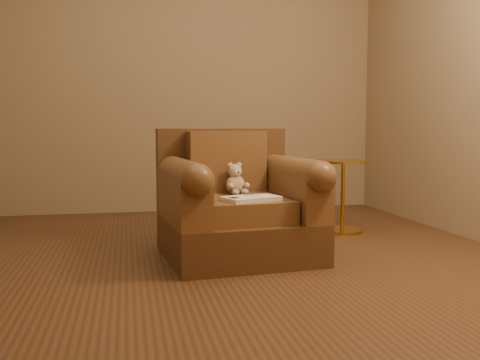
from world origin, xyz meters
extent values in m
plane|color=#52331C|center=(0.00, 0.00, 0.00)|extent=(4.00, 4.00, 0.00)
cube|color=#8D7757|center=(0.00, 2.00, 1.35)|extent=(4.00, 0.02, 2.70)
cube|color=#4E321A|center=(0.25, 0.04, 0.12)|extent=(0.96, 0.92, 0.25)
cube|color=#4E321A|center=(0.21, 0.42, 0.52)|extent=(0.89, 0.17, 0.55)
cube|color=brown|center=(0.25, 0.00, 0.31)|extent=(0.57, 0.67, 0.13)
cube|color=brown|center=(0.22, 0.30, 0.58)|extent=(0.52, 0.19, 0.40)
cube|color=brown|center=(-0.10, -0.03, 0.39)|extent=(0.25, 0.77, 0.28)
cube|color=brown|center=(0.60, 0.03, 0.39)|extent=(0.25, 0.77, 0.28)
cylinder|color=brown|center=(-0.10, -0.03, 0.53)|extent=(0.25, 0.77, 0.18)
cylinder|color=brown|center=(0.60, 0.03, 0.53)|extent=(0.25, 0.77, 0.18)
ellipsoid|color=tan|center=(0.25, 0.17, 0.44)|extent=(0.12, 0.11, 0.13)
sphere|color=tan|center=(0.25, 0.18, 0.53)|extent=(0.09, 0.09, 0.09)
ellipsoid|color=tan|center=(0.22, 0.17, 0.56)|extent=(0.04, 0.02, 0.04)
ellipsoid|color=tan|center=(0.28, 0.19, 0.56)|extent=(0.04, 0.02, 0.04)
ellipsoid|color=beige|center=(0.26, 0.13, 0.52)|extent=(0.04, 0.03, 0.04)
sphere|color=black|center=(0.26, 0.12, 0.52)|extent=(0.01, 0.01, 0.01)
ellipsoid|color=tan|center=(0.21, 0.11, 0.44)|extent=(0.04, 0.08, 0.04)
ellipsoid|color=tan|center=(0.32, 0.13, 0.44)|extent=(0.04, 0.08, 0.04)
ellipsoid|color=tan|center=(0.24, 0.09, 0.40)|extent=(0.05, 0.08, 0.04)
ellipsoid|color=tan|center=(0.30, 0.10, 0.40)|extent=(0.05, 0.08, 0.04)
cube|color=beige|center=(0.28, -0.15, 0.39)|extent=(0.37, 0.29, 0.02)
cube|color=white|center=(0.20, -0.18, 0.40)|extent=(0.21, 0.24, 0.00)
cube|color=white|center=(0.36, -0.13, 0.40)|extent=(0.21, 0.24, 0.00)
cube|color=beige|center=(0.28, -0.15, 0.41)|extent=(0.07, 0.18, 0.00)
cube|color=#0F1638|center=(0.17, -0.19, 0.41)|extent=(0.07, 0.08, 0.00)
cube|color=slate|center=(0.33, -0.06, 0.41)|extent=(0.15, 0.09, 0.00)
cylinder|color=gold|center=(1.20, 0.67, 0.01)|extent=(0.32, 0.32, 0.02)
cylinder|color=gold|center=(1.20, 0.67, 0.28)|extent=(0.03, 0.03, 0.52)
cylinder|color=gold|center=(1.20, 0.67, 0.55)|extent=(0.40, 0.40, 0.02)
cylinder|color=gold|center=(1.20, 0.67, 0.53)|extent=(0.03, 0.03, 0.02)
camera|label=1|loc=(-0.42, -3.15, 0.80)|focal=40.00mm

